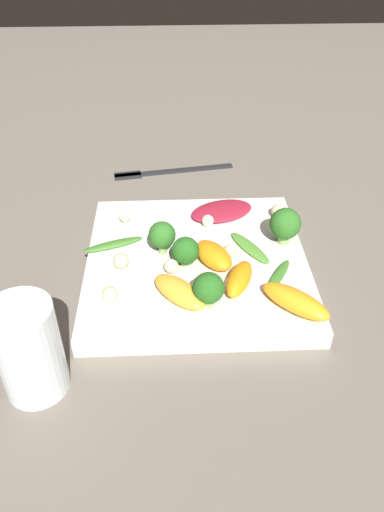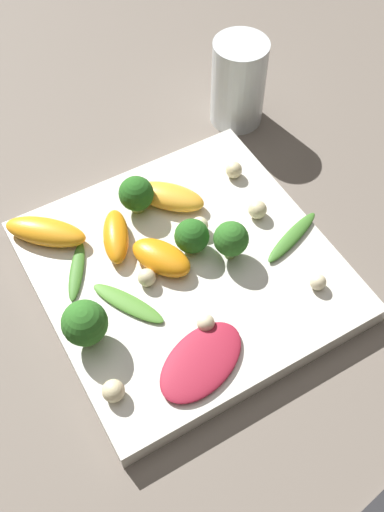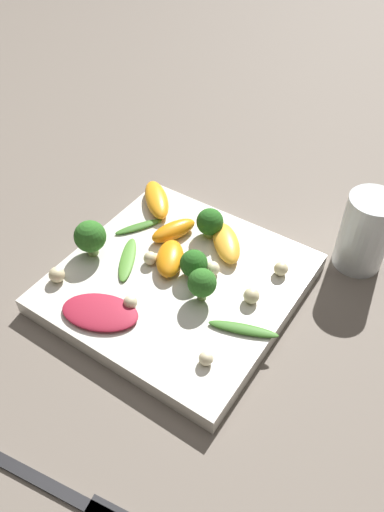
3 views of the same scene
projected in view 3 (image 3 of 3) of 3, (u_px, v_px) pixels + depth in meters
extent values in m
plane|color=#6B6056|center=(178.00, 289.00, 0.60)|extent=(2.40, 2.40, 0.00)
cube|color=silver|center=(178.00, 283.00, 0.59)|extent=(0.26, 0.26, 0.02)
cylinder|color=white|center=(365.00, 232.00, 0.60)|extent=(0.06, 0.06, 0.10)
cube|color=#262628|center=(36.00, 478.00, 0.44)|extent=(0.19, 0.04, 0.01)
ellipsoid|color=maroon|center=(100.00, 312.00, 0.54)|extent=(0.10, 0.08, 0.01)
ellipsoid|color=#FCAD33|center=(226.00, 243.00, 0.61)|extent=(0.07, 0.07, 0.02)
ellipsoid|color=orange|center=(170.00, 258.00, 0.59)|extent=(0.06, 0.07, 0.02)
ellipsoid|color=orange|center=(174.00, 230.00, 0.63)|extent=(0.05, 0.07, 0.02)
ellipsoid|color=orange|center=(157.00, 199.00, 0.67)|extent=(0.08, 0.08, 0.02)
cylinder|color=#84AD5B|center=(210.00, 231.00, 0.63)|extent=(0.01, 0.01, 0.01)
sphere|color=#26601E|center=(210.00, 222.00, 0.62)|extent=(0.03, 0.03, 0.03)
cylinder|color=#84AD5B|center=(202.00, 293.00, 0.56)|extent=(0.01, 0.01, 0.02)
sphere|color=#2D6B23|center=(202.00, 283.00, 0.54)|extent=(0.03, 0.03, 0.03)
cylinder|color=#7A9E51|center=(194.00, 272.00, 0.58)|extent=(0.01, 0.01, 0.01)
sphere|color=#26601E|center=(194.00, 263.00, 0.57)|extent=(0.03, 0.03, 0.03)
cylinder|color=#84AD5B|center=(92.00, 248.00, 0.61)|extent=(0.01, 0.01, 0.02)
sphere|color=#2D6B23|center=(90.00, 236.00, 0.59)|extent=(0.04, 0.04, 0.04)
ellipsoid|color=#3D7528|center=(139.00, 227.00, 0.64)|extent=(0.04, 0.06, 0.01)
ellipsoid|color=#3D7528|center=(243.00, 329.00, 0.53)|extent=(0.08, 0.04, 0.01)
ellipsoid|color=#518E33|center=(128.00, 259.00, 0.60)|extent=(0.05, 0.07, 0.01)
sphere|color=beige|center=(251.00, 296.00, 0.55)|extent=(0.02, 0.02, 0.02)
sphere|color=beige|center=(213.00, 268.00, 0.58)|extent=(0.02, 0.02, 0.02)
sphere|color=beige|center=(131.00, 302.00, 0.55)|extent=(0.02, 0.02, 0.02)
sphere|color=beige|center=(57.00, 275.00, 0.57)|extent=(0.02, 0.02, 0.02)
sphere|color=beige|center=(153.00, 256.00, 0.60)|extent=(0.02, 0.02, 0.02)
sphere|color=beige|center=(206.00, 358.00, 0.50)|extent=(0.02, 0.02, 0.02)
sphere|color=beige|center=(281.00, 269.00, 0.58)|extent=(0.02, 0.02, 0.02)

